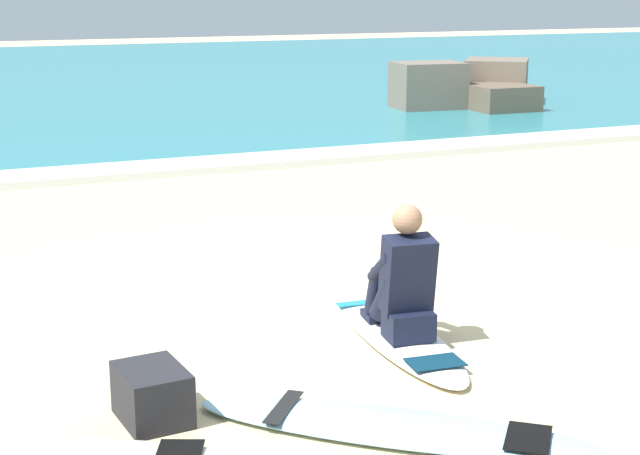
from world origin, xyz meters
TOP-DOWN VIEW (x-y plane):
  - ground_plane at (0.00, 0.00)m, footprint 80.00×80.00m
  - sea at (0.00, 20.04)m, footprint 80.00×28.00m
  - breaking_foam at (0.00, 6.34)m, footprint 80.00×0.90m
  - surfboard_main at (0.14, -0.57)m, footprint 0.74×2.21m
  - surfer_seated at (0.13, -0.68)m, footprint 0.43×0.74m
  - surfboard_spare_far at (-0.59, -1.94)m, footprint 2.13×1.91m
  - rock_outcrop_distant at (7.68, 10.35)m, footprint 3.38×2.60m
  - beach_bag at (-1.80, -1.22)m, footprint 0.40×0.51m

SIDE VIEW (x-z plane):
  - ground_plane at x=0.00m, z-range 0.00..0.00m
  - surfboard_spare_far at x=-0.59m, z-range 0.00..0.07m
  - surfboard_main at x=0.14m, z-range 0.00..0.07m
  - sea at x=0.00m, z-range 0.00..0.10m
  - breaking_foam at x=0.00m, z-range 0.00..0.11m
  - beach_bag at x=-1.80m, z-range 0.00..0.32m
  - surfer_seated at x=0.13m, z-range -0.04..0.91m
  - rock_outcrop_distant at x=7.68m, z-range -0.05..0.95m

